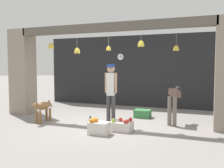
% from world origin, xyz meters
% --- Properties ---
extents(ground_plane, '(60.00, 60.00, 0.00)m').
position_xyz_m(ground_plane, '(0.00, 0.00, 0.00)').
color(ground_plane, gray).
extents(shop_back_wall, '(7.75, 0.12, 2.85)m').
position_xyz_m(shop_back_wall, '(0.00, 3.16, 1.43)').
color(shop_back_wall, '#232326').
rests_on(shop_back_wall, ground_plane).
extents(shop_pillar_left, '(0.70, 0.60, 2.85)m').
position_xyz_m(shop_pillar_left, '(-3.23, 0.30, 1.43)').
color(shop_pillar_left, gray).
rests_on(shop_pillar_left, ground_plane).
extents(storefront_awning, '(5.85, 0.28, 0.87)m').
position_xyz_m(storefront_awning, '(-0.01, 0.12, 2.70)').
color(storefront_awning, '#5B564C').
extents(dog, '(0.27, 0.81, 0.64)m').
position_xyz_m(dog, '(-1.72, -0.65, 0.43)').
color(dog, olive).
rests_on(dog, ground_plane).
extents(shopkeeper, '(0.34, 0.28, 1.68)m').
position_xyz_m(shopkeeper, '(0.25, -0.26, 0.99)').
color(shopkeeper, '#424247').
rests_on(shopkeeper, ground_plane).
extents(worker_stooping, '(0.31, 0.80, 1.04)m').
position_xyz_m(worker_stooping, '(1.85, 0.50, 0.69)').
color(worker_stooping, '#6B665B').
rests_on(worker_stooping, ground_plane).
extents(fruit_crate_oranges, '(0.47, 0.32, 0.38)m').
position_xyz_m(fruit_crate_oranges, '(0.30, -1.21, 0.16)').
color(fruit_crate_oranges, silver).
rests_on(fruit_crate_oranges, ground_plane).
extents(fruit_crate_apples, '(0.51, 0.43, 0.32)m').
position_xyz_m(fruit_crate_apples, '(0.73, -0.71, 0.13)').
color(fruit_crate_apples, silver).
rests_on(fruit_crate_apples, ground_plane).
extents(produce_box_green, '(0.50, 0.38, 0.25)m').
position_xyz_m(produce_box_green, '(0.80, 1.07, 0.12)').
color(produce_box_green, '#387A42').
rests_on(produce_box_green, ground_plane).
extents(water_bottle, '(0.08, 0.08, 0.29)m').
position_xyz_m(water_bottle, '(-0.19, -0.66, 0.14)').
color(water_bottle, silver).
rests_on(water_bottle, ground_plane).
extents(wall_clock, '(0.27, 0.03, 0.27)m').
position_xyz_m(wall_clock, '(-0.64, 3.09, 2.00)').
color(wall_clock, black).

